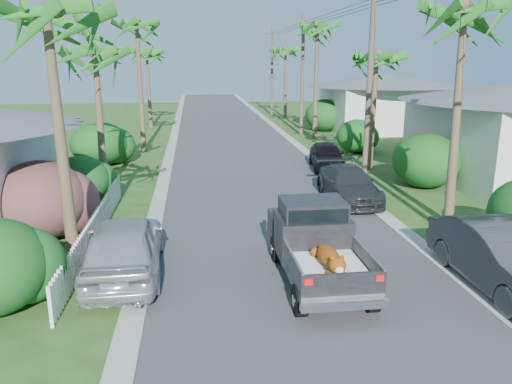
{
  "coord_description": "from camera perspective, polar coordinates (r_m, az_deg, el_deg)",
  "views": [
    {
      "loc": [
        -2.75,
        -10.38,
        5.74
      ],
      "look_at": [
        -0.73,
        5.81,
        1.4
      ],
      "focal_mm": 35.0,
      "sensor_mm": 36.0,
      "label": 1
    }
  ],
  "objects": [
    {
      "name": "shrub_r_d",
      "position": [
        42.02,
        7.85,
        8.7
      ],
      "size": [
        3.2,
        3.52,
        2.6
      ],
      "primitive_type": "ellipsoid",
      "color": "#164E19",
      "rests_on": "ground"
    },
    {
      "name": "shrub_r_b",
      "position": [
        24.26,
        18.85,
        3.43
      ],
      "size": [
        3.0,
        3.3,
        2.5
      ],
      "primitive_type": "ellipsoid",
      "color": "#164E19",
      "rests_on": "ground"
    },
    {
      "name": "palm_r_b",
      "position": [
        27.05,
        13.59,
        14.95
      ],
      "size": [
        4.4,
        4.4,
        7.2
      ],
      "color": "brown",
      "rests_on": "ground"
    },
    {
      "name": "road",
      "position": [
        35.95,
        -2.64,
        5.71
      ],
      "size": [
        8.0,
        100.0,
        0.02
      ],
      "primitive_type": "cube",
      "color": "#38383A",
      "rests_on": "ground"
    },
    {
      "name": "shrub_l_b",
      "position": [
        17.71,
        -23.42,
        -0.89
      ],
      "size": [
        3.0,
        3.3,
        2.6
      ],
      "primitive_type": "ellipsoid",
      "color": "#A71754",
      "rests_on": "ground"
    },
    {
      "name": "parked_car_rn",
      "position": [
        14.31,
        26.47,
        -6.8
      ],
      "size": [
        1.79,
        5.08,
        1.67
      ],
      "primitive_type": "imported",
      "rotation": [
        0.0,
        0.0,
        0.0
      ],
      "color": "#2F3234",
      "rests_on": "ground"
    },
    {
      "name": "parked_car_ln",
      "position": [
        14.06,
        -14.83,
        -5.99
      ],
      "size": [
        2.15,
        5.05,
        1.7
      ],
      "primitive_type": "imported",
      "rotation": [
        0.0,
        0.0,
        3.17
      ],
      "color": "silver",
      "rests_on": "ground"
    },
    {
      "name": "palm_r_d",
      "position": [
        51.23,
        3.43,
        15.99
      ],
      "size": [
        4.4,
        4.4,
        8.0
      ],
      "color": "brown",
      "rests_on": "ground"
    },
    {
      "name": "curb_left",
      "position": [
        35.87,
        -9.53,
        5.54
      ],
      "size": [
        0.6,
        100.0,
        0.06
      ],
      "primitive_type": "cube",
      "color": "#A5A39E",
      "rests_on": "ground"
    },
    {
      "name": "curb_right",
      "position": [
        36.52,
        4.14,
        5.87
      ],
      "size": [
        0.6,
        100.0,
        0.06
      ],
      "primitive_type": "cube",
      "color": "#A5A39E",
      "rests_on": "ground"
    },
    {
      "name": "palm_l_d",
      "position": [
        44.54,
        -12.39,
        15.47
      ],
      "size": [
        4.4,
        4.4,
        7.7
      ],
      "color": "brown",
      "rests_on": "ground"
    },
    {
      "name": "shrub_l_d",
      "position": [
        29.22,
        -17.44,
        5.28
      ],
      "size": [
        3.2,
        3.52,
        2.4
      ],
      "primitive_type": "ellipsoid",
      "color": "#164E19",
      "rests_on": "ground"
    },
    {
      "name": "palm_l_c",
      "position": [
        32.61,
        -13.51,
        18.33
      ],
      "size": [
        4.4,
        4.4,
        9.2
      ],
      "color": "brown",
      "rests_on": "ground"
    },
    {
      "name": "parked_car_rm",
      "position": [
        21.21,
        10.53,
        0.86
      ],
      "size": [
        1.96,
        4.74,
        1.37
      ],
      "primitive_type": "imported",
      "rotation": [
        0.0,
        0.0,
        -0.01
      ],
      "color": "#292B2E",
      "rests_on": "ground"
    },
    {
      "name": "palm_r_c",
      "position": [
        37.54,
        7.07,
        18.41
      ],
      "size": [
        4.4,
        4.4,
        9.4
      ],
      "color": "brown",
      "rests_on": "ground"
    },
    {
      "name": "shrub_l_c",
      "position": [
        21.43,
        -19.45,
        1.26
      ],
      "size": [
        2.4,
        2.64,
        2.0
      ],
      "primitive_type": "ellipsoid",
      "color": "#164E19",
      "rests_on": "ground"
    },
    {
      "name": "ground",
      "position": [
        12.18,
        7.01,
        -13.36
      ],
      "size": [
        120.0,
        120.0,
        0.0
      ],
      "primitive_type": "plane",
      "color": "#2A4A1C",
      "rests_on": "ground"
    },
    {
      "name": "palm_r_a",
      "position": [
        18.79,
        23.04,
        18.92
      ],
      "size": [
        4.4,
        4.4,
        8.7
      ],
      "color": "brown",
      "rests_on": "ground"
    },
    {
      "name": "palm_l_a",
      "position": [
        13.87,
        -22.75,
        18.74
      ],
      "size": [
        4.4,
        4.4,
        8.2
      ],
      "color": "brown",
      "rests_on": "ground"
    },
    {
      "name": "house_right_far",
      "position": [
        43.49,
        14.36,
        9.67
      ],
      "size": [
        9.0,
        8.0,
        4.6
      ],
      "color": "silver",
      "rests_on": "ground"
    },
    {
      "name": "palm_l_b",
      "position": [
        22.75,
        -18.01,
        15.23
      ],
      "size": [
        4.4,
        4.4,
        7.4
      ],
      "color": "brown",
      "rests_on": "ground"
    },
    {
      "name": "parked_car_rf",
      "position": [
        27.29,
        8.08,
        4.11
      ],
      "size": [
        2.18,
        4.3,
        1.4
      ],
      "primitive_type": "imported",
      "rotation": [
        0.0,
        0.0,
        -0.13
      ],
      "color": "black",
      "rests_on": "ground"
    },
    {
      "name": "pickup_truck",
      "position": [
        13.69,
        6.67,
        -5.43
      ],
      "size": [
        1.98,
        5.12,
        2.06
      ],
      "color": "black",
      "rests_on": "ground"
    },
    {
      "name": "utility_pole_d",
      "position": [
        54.04,
        1.84,
        13.69
      ],
      "size": [
        1.6,
        0.26,
        9.0
      ],
      "color": "brown",
      "rests_on": "ground"
    },
    {
      "name": "utility_pole_b",
      "position": [
        24.85,
        12.82,
        11.91
      ],
      "size": [
        1.6,
        0.26,
        9.0
      ],
      "color": "brown",
      "rests_on": "ground"
    },
    {
      "name": "shrub_r_c",
      "position": [
        32.4,
        11.49,
        6.28
      ],
      "size": [
        2.6,
        2.86,
        2.1
      ],
      "primitive_type": "ellipsoid",
      "color": "#164E19",
      "rests_on": "ground"
    },
    {
      "name": "picket_fence",
      "position": [
        17.03,
        -17.77,
        -3.76
      ],
      "size": [
        0.1,
        11.0,
        1.0
      ],
      "primitive_type": "cube",
      "color": "white",
      "rests_on": "ground"
    },
    {
      "name": "utility_pole_c",
      "position": [
        39.29,
        5.31,
        13.18
      ],
      "size": [
        1.6,
        0.26,
        9.0
      ],
      "color": "brown",
      "rests_on": "ground"
    }
  ]
}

